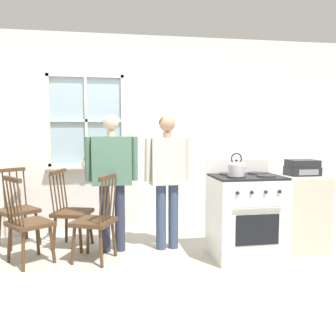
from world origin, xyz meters
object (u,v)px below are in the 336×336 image
Objects in this scene: chair_near_wall at (17,210)px; side_counter at (300,213)px; kettle at (236,168)px; potted_plant at (87,160)px; person_elderly_left at (112,170)px; stereo at (302,168)px; chair_by_window at (71,212)px; person_teen_center at (167,170)px; chair_near_stove at (96,222)px; stove at (246,215)px; chair_center_cluster at (28,224)px.

chair_near_wall is 1.05× the size of side_counter.
potted_plant is (-1.60, 1.37, -0.01)m from kettle.
kettle is (1.29, -0.59, 0.06)m from person_elderly_left.
chair_by_window is at bearing 167.68° from stereo.
person_elderly_left is 0.65m from person_teen_center.
person_teen_center is 0.86m from kettle.
stereo reaches higher than chair_near_stove.
chair_near_wall is 1.23m from chair_near_stove.
stereo is (3.34, -0.83, 0.55)m from chair_near_wall.
chair_near_wall is 2.78m from stove.
person_teen_center is at bearing 168.22° from side_counter.
person_elderly_left is at bearing -58.33° from chair_near_wall.
person_elderly_left is 2.22m from stereo.
kettle reaches higher than chair_center_cluster.
stove is 1.20× the size of side_counter.
potted_plant is 0.93× the size of stereo.
kettle is (-0.17, -0.13, 0.55)m from stove.
chair_near_stove is 2.79× the size of stereo.
stove is 0.59m from kettle.
potted_plant is 2.74m from stereo.
person_elderly_left reaches higher than person_teen_center.
chair_by_window and chair_center_cluster have the same top height.
person_teen_center is 1.25m from potted_plant.
chair_by_window is 0.76m from person_elderly_left.
potted_plant is (0.85, 0.32, 0.58)m from chair_near_wall.
chair_by_window is at bearing 168.11° from side_counter.
person_elderly_left is at bearing 162.67° from stove.
chair_near_wall is 0.76m from chair_center_cluster.
chair_near_wall is 1.94m from person_teen_center.
chair_center_cluster is 1.07m from person_elderly_left.
person_elderly_left is at bearing -68.46° from potted_plant.
stereo is at bearing 14.26° from kettle.
chair_by_window reaches higher than side_counter.
chair_near_stove is (0.97, -0.75, 0.00)m from chair_near_wall.
chair_near_wall is 1.00× the size of chair_near_stove.
chair_by_window is 0.87× the size of stove.
person_teen_center reaches higher than stove.
chair_near_stove is 1.22m from potted_plant.
chair_near_stove is 0.87× the size of stove.
side_counter is at bearing -126.81° from chair_center_cluster.
potted_plant reaches higher than stove.
chair_near_stove is at bearing 168.68° from kettle.
person_teen_center is (1.55, 0.23, 0.52)m from chair_center_cluster.
kettle is (2.45, -1.05, 0.59)m from chair_near_wall.
stove is at bearing -32.89° from person_teen_center.
person_teen_center is 1.46× the size of stove.
side_counter is (2.49, -1.12, -0.56)m from potted_plant.
side_counter is (0.89, 0.25, -0.57)m from kettle.
person_elderly_left is 6.48× the size of kettle.
chair_near_stove reaches higher than side_counter.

